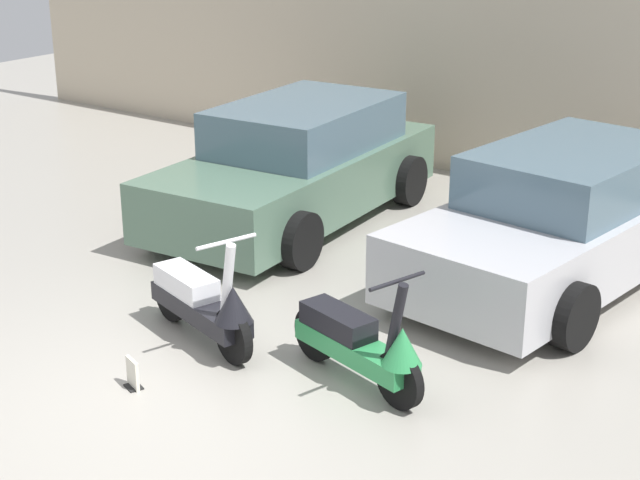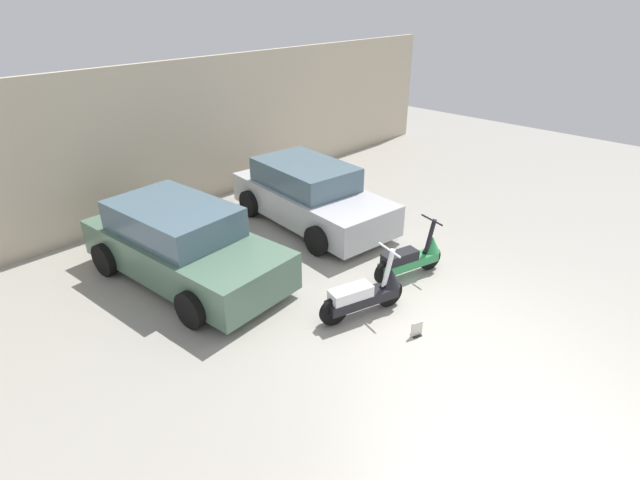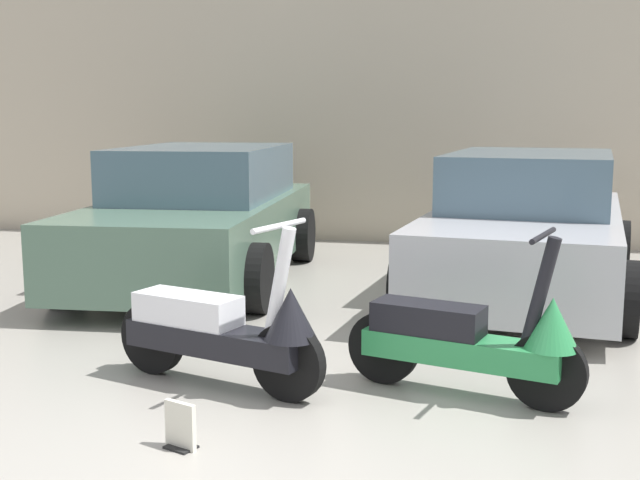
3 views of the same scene
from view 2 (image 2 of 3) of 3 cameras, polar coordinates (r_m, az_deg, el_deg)
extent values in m
plane|color=#9E998E|center=(8.46, 12.12, -9.72)|extent=(28.00, 28.00, 0.00)
cube|color=beige|center=(12.58, -16.60, 11.03)|extent=(19.60, 0.12, 3.51)
cylinder|color=black|center=(8.74, 7.90, -6.03)|extent=(0.50, 0.23, 0.50)
cylinder|color=black|center=(8.21, 1.58, -8.14)|extent=(0.50, 0.23, 0.50)
cube|color=black|center=(8.43, 4.86, -6.71)|extent=(1.34, 0.68, 0.17)
cube|color=white|center=(8.21, 3.53, -6.09)|extent=(0.79, 0.50, 0.20)
cylinder|color=white|center=(8.45, 7.79, -3.27)|extent=(0.25, 0.15, 0.71)
cylinder|color=white|center=(8.27, 7.94, -1.14)|extent=(0.21, 0.56, 0.03)
cone|color=black|center=(8.58, 8.14, -4.24)|extent=(0.42, 0.42, 0.33)
cylinder|color=black|center=(9.98, 12.44, -2.02)|extent=(0.49, 0.21, 0.49)
cylinder|color=black|center=(9.35, 7.53, -3.69)|extent=(0.49, 0.21, 0.49)
cube|color=#2D8C4C|center=(9.62, 10.10, -2.52)|extent=(1.30, 0.63, 0.17)
cube|color=black|center=(9.40, 9.12, -1.93)|extent=(0.76, 0.46, 0.19)
cylinder|color=black|center=(9.72, 12.47, 0.41)|extent=(0.24, 0.14, 0.69)
cylinder|color=black|center=(9.58, 12.67, 2.25)|extent=(0.18, 0.55, 0.03)
cone|color=#2D8C4C|center=(9.85, 12.69, -0.45)|extent=(0.40, 0.40, 0.32)
cube|color=#51705B|center=(9.67, -15.08, -1.41)|extent=(2.07, 4.35, 0.70)
cube|color=slate|center=(9.59, -16.43, 2.37)|extent=(1.72, 2.48, 0.55)
cylinder|color=black|center=(9.37, -5.64, -2.92)|extent=(0.27, 0.66, 0.64)
cylinder|color=black|center=(8.39, -14.46, -7.66)|extent=(0.27, 0.66, 0.64)
cylinder|color=black|center=(11.19, -15.29, 1.40)|extent=(0.27, 0.66, 0.64)
cylinder|color=black|center=(10.39, -23.31, -2.03)|extent=(0.27, 0.66, 0.64)
cube|color=#B7B7BC|center=(11.59, -0.92, 4.34)|extent=(2.20, 4.31, 0.69)
cube|color=slate|center=(11.55, -1.72, 7.53)|extent=(1.78, 2.48, 0.54)
cylinder|color=black|center=(11.36, 6.69, 2.56)|extent=(0.29, 0.65, 0.63)
cylinder|color=black|center=(10.25, -0.31, -0.05)|extent=(0.29, 0.65, 0.63)
cylinder|color=black|center=(13.11, -1.38, 6.14)|extent=(0.29, 0.65, 0.63)
cylinder|color=black|center=(12.17, -8.02, 4.17)|extent=(0.29, 0.65, 0.63)
cube|color=black|center=(8.25, 10.92, -10.63)|extent=(0.19, 0.17, 0.01)
cube|color=silver|center=(8.17, 10.99, -9.94)|extent=(0.20, 0.10, 0.26)
camera|label=1|loc=(11.34, 53.17, 11.53)|focal=55.00mm
camera|label=3|loc=(8.00, 42.98, -4.29)|focal=45.00mm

